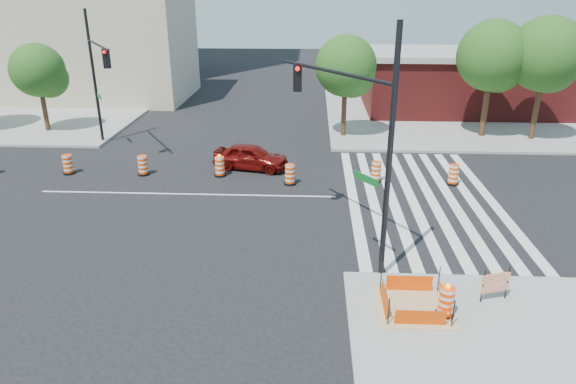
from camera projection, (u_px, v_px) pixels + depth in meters
The scene contains 23 objects.
ground at pixel (187, 194), 24.22m from camera, with size 120.00×120.00×0.00m, color black.
sidewalk_ne at pixel (468, 110), 40.05m from camera, with size 22.00×22.00×0.15m, color gray.
sidewalk_nw at pixel (19, 106), 41.67m from camera, with size 22.00×22.00×0.15m, color gray.
crosswalk_east at pixel (421, 198), 23.72m from camera, with size 6.75×13.50×0.01m.
lane_centerline at pixel (187, 194), 24.22m from camera, with size 14.00×0.12×0.01m, color silver.
excavation_pit at pixel (414, 306), 15.39m from camera, with size 2.20×2.20×0.90m.
brick_storefront at pixel (472, 82), 39.21m from camera, with size 16.50×8.50×4.60m.
beige_midrise at pixel (102, 38), 43.26m from camera, with size 14.00×10.00×10.00m, color #BEB091.
red_coupe at pixel (251, 157), 27.34m from camera, with size 1.59×3.96×1.35m, color #630B08.
signal_pole_se at pixel (356, 122), 16.87m from camera, with size 3.65×5.10×8.12m.
signal_pole_nw at pixel (97, 68), 29.11m from camera, with size 3.19×5.10×7.79m.
pit_drum at pixel (446, 303), 14.89m from camera, with size 0.55×0.55×1.09m.
barricade at pixel (495, 283), 15.58m from camera, with size 0.92×0.32×1.12m.
tree_north_b at pixel (39, 73), 32.98m from camera, with size 3.44×3.42×5.81m.
tree_north_c at pixel (346, 70), 31.71m from camera, with size 3.78×3.78×6.43m.
tree_north_d at pixel (493, 60), 31.39m from camera, with size 4.31×4.31×7.32m.
tree_north_e at pixel (546, 59), 30.70m from camera, with size 4.46×4.46×7.57m.
median_drum_1 at pixel (68, 165), 26.67m from camera, with size 0.60×0.60×1.02m.
median_drum_2 at pixel (143, 166), 26.50m from camera, with size 0.60×0.60×1.02m.
median_drum_3 at pixel (220, 167), 26.34m from camera, with size 0.60×0.60×1.18m.
median_drum_4 at pixel (290, 175), 25.24m from camera, with size 0.60×0.60×1.02m.
median_drum_5 at pixel (376, 172), 25.65m from camera, with size 0.60×0.60×1.02m.
median_drum_6 at pixel (453, 175), 25.21m from camera, with size 0.60×0.60×1.02m.
Camera 1 is at (5.85, -22.16, 9.16)m, focal length 32.00 mm.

